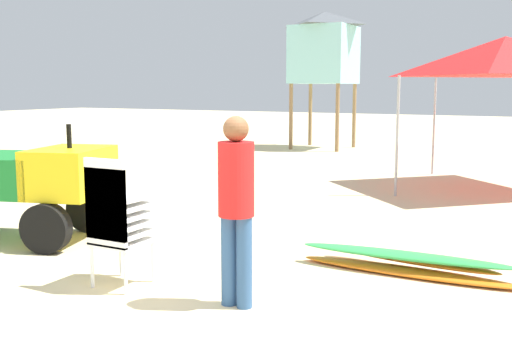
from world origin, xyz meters
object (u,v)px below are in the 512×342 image
object	(u,v)px
popup_canopy	(505,56)
lifeguard_tower	(324,48)
utility_cart	(13,179)
surfboard_pile	(407,263)
stacked_plastic_chairs	(115,213)
lifeguard_near_center	(236,199)

from	to	relation	value
popup_canopy	lifeguard_tower	xyz separation A→B (m)	(-5.95, 5.85, 0.68)
utility_cart	lifeguard_tower	distance (m)	13.06
surfboard_pile	stacked_plastic_chairs	bearing A→B (deg)	-143.11
surfboard_pile	popup_canopy	bearing A→B (deg)	87.87
popup_canopy	lifeguard_tower	world-z (taller)	lifeguard_tower
stacked_plastic_chairs	lifeguard_tower	bearing A→B (deg)	103.70
surfboard_pile	lifeguard_tower	xyz separation A→B (m)	(-5.73, 11.86, 3.09)
stacked_plastic_chairs	popup_canopy	bearing A→B (deg)	71.46
utility_cart	lifeguard_near_center	size ratio (longest dim) A/B	1.63
utility_cart	popup_canopy	distance (m)	8.79
lifeguard_near_center	popup_canopy	xyz separation A→B (m)	(1.34, 7.69, 1.54)
utility_cart	surfboard_pile	bearing A→B (deg)	10.99
lifeguard_tower	surfboard_pile	bearing A→B (deg)	-64.23
stacked_plastic_chairs	lifeguard_near_center	world-z (taller)	lifeguard_near_center
stacked_plastic_chairs	surfboard_pile	size ratio (longest dim) A/B	0.55
surfboard_pile	lifeguard_tower	bearing A→B (deg)	115.77
stacked_plastic_chairs	popup_canopy	distance (m)	8.43
lifeguard_near_center	popup_canopy	size ratio (longest dim) A/B	0.54
stacked_plastic_chairs	surfboard_pile	distance (m)	3.06
utility_cart	lifeguard_tower	size ratio (longest dim) A/B	0.64
lifeguard_tower	lifeguard_near_center	bearing A→B (deg)	-71.17
stacked_plastic_chairs	surfboard_pile	xyz separation A→B (m)	(2.40, 1.80, -0.63)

